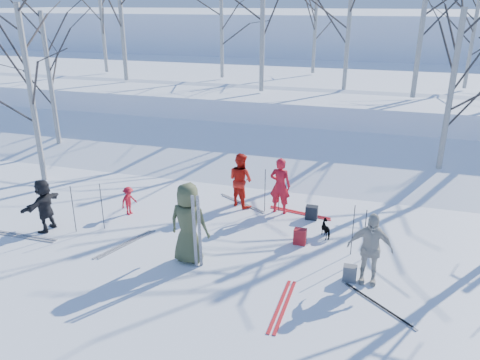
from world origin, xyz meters
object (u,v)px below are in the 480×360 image
(skier_cream_east, at_px, (370,249))
(backpack_grey, at_px, (350,273))
(skier_red_north, at_px, (280,186))
(backpack_dark, at_px, (312,213))
(skier_grey_west, at_px, (44,205))
(skier_red_seated, at_px, (129,201))
(skier_redor_behind, at_px, (241,180))
(backpack_red, at_px, (300,237))
(skier_olive_center, at_px, (189,223))
(dog, at_px, (327,229))

(skier_cream_east, xyz_separation_m, backpack_grey, (-0.37, -0.08, -0.65))
(skier_red_north, bearing_deg, backpack_dark, 173.13)
(backpack_dark, bearing_deg, backpack_grey, -66.23)
(skier_grey_west, relative_size, backpack_dark, 3.70)
(skier_red_seated, xyz_separation_m, skier_cream_east, (6.88, -1.67, 0.41))
(skier_redor_behind, height_order, skier_grey_west, skier_redor_behind)
(skier_redor_behind, relative_size, backpack_dark, 4.19)
(backpack_grey, bearing_deg, skier_red_north, 126.08)
(backpack_grey, bearing_deg, skier_grey_west, 178.70)
(skier_red_seated, relative_size, backpack_dark, 2.15)
(skier_grey_west, xyz_separation_m, backpack_grey, (8.17, -0.19, -0.55))
(skier_red_north, height_order, skier_cream_east, skier_red_north)
(skier_grey_west, xyz_separation_m, backpack_red, (6.80, 1.20, -0.53))
(backpack_dark, bearing_deg, skier_cream_east, -59.84)
(skier_red_seated, bearing_deg, backpack_red, -75.80)
(skier_redor_behind, xyz_separation_m, backpack_dark, (2.25, -0.35, -0.64))
(skier_olive_center, distance_m, dog, 3.82)
(skier_grey_west, distance_m, backpack_grey, 8.19)
(skier_cream_east, distance_m, skier_grey_west, 8.54)
(backpack_red, xyz_separation_m, backpack_grey, (1.37, -1.38, -0.02))
(skier_redor_behind, height_order, skier_red_seated, skier_redor_behind)
(skier_grey_west, relative_size, backpack_red, 3.52)
(skier_olive_center, distance_m, backpack_red, 3.00)
(skier_cream_east, relative_size, backpack_grey, 4.43)
(skier_red_seated, bearing_deg, backpack_dark, -58.69)
(backpack_red, distance_m, backpack_dark, 1.57)
(skier_olive_center, distance_m, skier_red_seated, 3.40)
(backpack_red, height_order, backpack_dark, backpack_red)
(skier_olive_center, xyz_separation_m, skier_grey_west, (-4.38, 0.39, -0.26))
(skier_olive_center, xyz_separation_m, backpack_grey, (3.79, 0.20, -0.81))
(skier_red_seated, bearing_deg, skier_cream_east, -85.42)
(skier_cream_east, bearing_deg, skier_red_north, 129.07)
(backpack_grey, height_order, backpack_dark, backpack_dark)
(skier_red_north, relative_size, skier_cream_east, 1.01)
(skier_olive_center, height_order, skier_grey_west, skier_olive_center)
(dog, relative_size, backpack_grey, 1.43)
(skier_grey_west, bearing_deg, skier_red_seated, 136.48)
(skier_red_north, xyz_separation_m, dog, (1.55, -1.17, -0.62))
(skier_olive_center, distance_m, backpack_dark, 4.10)
(dog, xyz_separation_m, backpack_dark, (-0.56, 0.98, -0.03))
(skier_olive_center, distance_m, skier_cream_east, 4.17)
(skier_redor_behind, relative_size, skier_red_seated, 1.95)
(skier_red_north, bearing_deg, dog, 146.72)
(skier_redor_behind, bearing_deg, skier_red_seated, 55.55)
(skier_red_seated, distance_m, skier_grey_west, 2.30)
(skier_red_north, height_order, skier_redor_behind, skier_red_north)
(skier_red_seated, bearing_deg, backpack_grey, -86.79)
(skier_red_seated, xyz_separation_m, dog, (5.77, 0.23, -0.20))
(backpack_red, bearing_deg, skier_olive_center, -146.75)
(skier_redor_behind, distance_m, skier_grey_west, 5.58)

